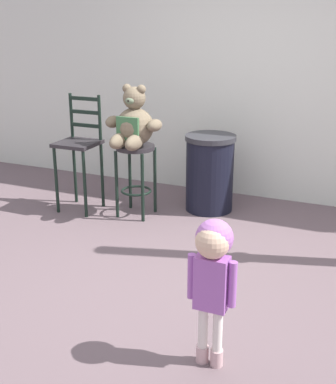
% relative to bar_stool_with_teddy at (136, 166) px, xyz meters
% --- Properties ---
extents(ground_plane, '(24.00, 24.00, 0.00)m').
position_rel_bar_stool_with_teddy_xyz_m(ground_plane, '(0.85, -1.14, -0.51)').
color(ground_plane, '#645156').
extents(building_wall, '(6.98, 0.30, 3.01)m').
position_rel_bar_stool_with_teddy_xyz_m(building_wall, '(0.85, 1.17, 1.00)').
color(building_wall, silver).
rests_on(building_wall, ground_plane).
extents(bar_stool_with_teddy, '(0.37, 0.37, 0.71)m').
position_rel_bar_stool_with_teddy_xyz_m(bar_stool_with_teddy, '(0.00, 0.00, 0.00)').
color(bar_stool_with_teddy, '#272327').
rests_on(bar_stool_with_teddy, ground_plane).
extents(teddy_bear, '(0.56, 0.51, 0.58)m').
position_rel_bar_stool_with_teddy_xyz_m(teddy_bear, '(0.00, -0.03, 0.42)').
color(teddy_bear, '#6E5F49').
rests_on(teddy_bear, bar_stool_with_teddy).
extents(child_walking, '(0.28, 0.22, 0.87)m').
position_rel_bar_stool_with_teddy_xyz_m(child_walking, '(1.44, -1.92, 0.13)').
color(child_walking, '#C49DA0').
rests_on(child_walking, ground_plane).
extents(trash_bin, '(0.51, 0.51, 0.78)m').
position_rel_bar_stool_with_teddy_xyz_m(trash_bin, '(0.62, 0.43, -0.11)').
color(trash_bin, black).
rests_on(trash_bin, ground_plane).
extents(bar_chair_empty, '(0.39, 0.39, 1.16)m').
position_rel_bar_stool_with_teddy_xyz_m(bar_chair_empty, '(-0.59, -0.07, 0.14)').
color(bar_chair_empty, '#272327').
rests_on(bar_chair_empty, ground_plane).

